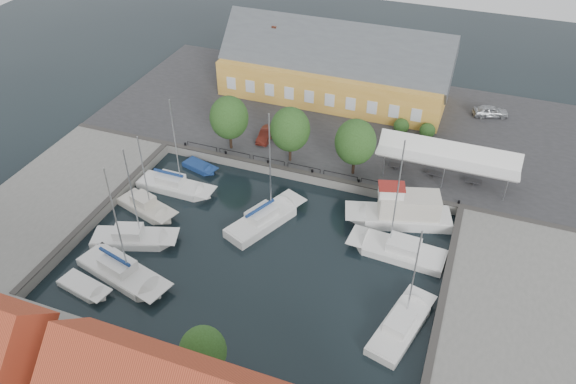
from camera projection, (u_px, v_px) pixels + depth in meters
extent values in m
plane|color=black|center=(265.00, 242.00, 51.70)|extent=(140.00, 140.00, 0.00)
cube|color=#2D2D30|center=(337.00, 120.00, 68.55)|extent=(56.00, 26.00, 1.00)
cube|color=slate|center=(54.00, 199.00, 56.03)|extent=(12.00, 24.00, 1.00)
cube|color=slate|center=(516.00, 320.00, 43.79)|extent=(12.00, 24.00, 1.00)
cube|color=#383533|center=(302.00, 172.00, 58.74)|extent=(56.00, 0.60, 0.12)
cube|color=#383533|center=(101.00, 207.00, 54.10)|extent=(0.60, 24.00, 0.12)
cube|color=#383533|center=(443.00, 296.00, 45.04)|extent=(0.60, 24.00, 0.12)
cylinder|color=black|center=(185.00, 144.00, 62.78)|extent=(0.24, 0.24, 0.40)
cylinder|color=black|center=(226.00, 153.00, 61.39)|extent=(0.24, 0.24, 0.40)
cylinder|color=black|center=(268.00, 162.00, 59.99)|extent=(0.24, 0.24, 0.40)
cylinder|color=black|center=(312.00, 171.00, 58.60)|extent=(0.24, 0.24, 0.40)
cylinder|color=black|center=(359.00, 181.00, 57.21)|extent=(0.24, 0.24, 0.40)
cylinder|color=black|center=(408.00, 192.00, 55.82)|extent=(0.24, 0.24, 0.40)
cylinder|color=black|center=(459.00, 202.00, 54.43)|extent=(0.24, 0.24, 0.40)
cube|color=gold|center=(334.00, 80.00, 71.17)|extent=(28.00, 10.00, 4.50)
cube|color=#474C51|center=(335.00, 53.00, 69.05)|extent=(28.56, 7.60, 7.60)
cube|color=gold|center=(278.00, 54.00, 78.73)|extent=(6.00, 6.00, 3.50)
cube|color=brown|center=(275.00, 30.00, 70.16)|extent=(0.60, 0.60, 1.20)
cube|color=white|center=(448.00, 156.00, 56.38)|extent=(14.00, 4.00, 0.25)
cylinder|color=silver|center=(384.00, 165.00, 57.53)|extent=(0.10, 0.10, 2.70)
cylinder|color=silver|center=(391.00, 147.00, 60.21)|extent=(0.10, 0.10, 2.70)
cylinder|color=silver|center=(443.00, 177.00, 55.86)|extent=(0.10, 0.10, 2.70)
cylinder|color=silver|center=(448.00, 158.00, 58.54)|extent=(0.10, 0.10, 2.70)
cylinder|color=silver|center=(506.00, 189.00, 54.19)|extent=(0.10, 0.10, 2.70)
cylinder|color=silver|center=(508.00, 169.00, 56.87)|extent=(0.10, 0.10, 2.70)
cylinder|color=black|center=(231.00, 140.00, 61.92)|extent=(0.30, 0.30, 2.10)
ellipsoid|color=#224518|center=(229.00, 118.00, 60.20)|extent=(4.20, 4.20, 4.83)
cylinder|color=black|center=(290.00, 152.00, 59.97)|extent=(0.30, 0.30, 2.10)
ellipsoid|color=#224518|center=(290.00, 129.00, 58.25)|extent=(4.20, 4.20, 4.83)
cylinder|color=black|center=(353.00, 165.00, 58.02)|extent=(0.30, 0.30, 2.10)
ellipsoid|color=#224518|center=(355.00, 142.00, 56.30)|extent=(4.20, 4.20, 4.83)
imported|color=#AAADB2|center=(491.00, 111.00, 67.78)|extent=(4.51, 2.94, 1.43)
imported|color=#561A13|center=(266.00, 135.00, 63.66)|extent=(1.51, 3.76, 1.22)
cube|color=white|center=(261.00, 225.00, 53.41)|extent=(5.32, 7.59, 1.50)
cube|color=white|center=(267.00, 214.00, 53.44)|extent=(5.80, 8.85, 0.08)
cube|color=white|center=(262.00, 214.00, 52.76)|extent=(2.81, 3.34, 0.90)
cylinder|color=silver|center=(270.00, 166.00, 50.54)|extent=(0.12, 0.12, 10.68)
cube|color=navy|center=(260.00, 208.00, 52.20)|extent=(1.64, 3.35, 0.22)
cube|color=white|center=(406.00, 221.00, 53.92)|extent=(8.70, 5.20, 1.80)
cube|color=white|center=(397.00, 213.00, 53.42)|extent=(10.23, 5.53, 0.08)
cube|color=beige|center=(409.00, 205.00, 52.71)|extent=(6.12, 4.05, 2.20)
cube|color=white|center=(391.00, 192.00, 51.98)|extent=(2.62, 2.24, 1.20)
cube|color=maroon|center=(392.00, 186.00, 51.58)|extent=(2.85, 2.38, 0.10)
cube|color=white|center=(404.00, 255.00, 50.22)|extent=(7.28, 3.44, 1.30)
cube|color=white|center=(395.00, 247.00, 50.09)|extent=(8.69, 3.41, 0.08)
cube|color=white|center=(404.00, 245.00, 49.58)|extent=(2.96, 2.21, 0.90)
cylinder|color=silver|center=(397.00, 197.00, 46.93)|extent=(0.12, 0.12, 11.10)
cube|color=white|center=(398.00, 333.00, 43.31)|extent=(4.06, 6.83, 1.30)
cube|color=white|center=(403.00, 321.00, 43.41)|extent=(4.28, 8.05, 0.08)
cube|color=white|center=(400.00, 322.00, 42.72)|extent=(2.31, 2.91, 0.90)
cylinder|color=silver|center=(414.00, 277.00, 41.04)|extent=(0.12, 0.12, 8.94)
cube|color=white|center=(171.00, 188.00, 58.23)|extent=(6.78, 2.52, 1.30)
cube|color=white|center=(177.00, 184.00, 57.57)|extent=(8.13, 2.44, 0.08)
cube|color=white|center=(171.00, 179.00, 57.49)|extent=(2.72, 1.69, 0.90)
cylinder|color=silver|center=(176.00, 145.00, 54.47)|extent=(0.12, 0.12, 9.85)
cube|color=navy|center=(168.00, 173.00, 57.08)|extent=(3.38, 0.26, 0.22)
cube|color=beige|center=(144.00, 208.00, 55.54)|extent=(5.82, 3.81, 1.30)
cube|color=beige|center=(148.00, 205.00, 54.80)|extent=(6.82, 4.03, 0.08)
cube|color=beige|center=(143.00, 200.00, 54.78)|extent=(2.52, 2.15, 0.90)
cylinder|color=silver|center=(144.00, 174.00, 52.19)|extent=(0.12, 0.12, 8.06)
cube|color=white|center=(129.00, 241.00, 51.72)|extent=(6.86, 4.45, 1.30)
cube|color=white|center=(136.00, 236.00, 51.28)|extent=(8.03, 4.76, 0.08)
cube|color=white|center=(128.00, 232.00, 51.02)|extent=(2.97, 2.47, 0.90)
cylinder|color=silver|center=(132.00, 195.00, 48.43)|extent=(0.12, 0.12, 9.45)
cube|color=white|center=(119.00, 273.00, 48.48)|extent=(7.94, 4.63, 1.30)
cube|color=white|center=(125.00, 271.00, 47.64)|extent=(9.35, 4.89, 0.08)
cube|color=white|center=(118.00, 264.00, 47.70)|extent=(3.37, 2.62, 0.90)
cylinder|color=silver|center=(117.00, 225.00, 44.08)|extent=(0.12, 0.12, 10.97)
cube|color=navy|center=(115.00, 257.00, 47.33)|extent=(3.67, 1.15, 0.22)
cube|color=white|center=(82.00, 287.00, 47.13)|extent=(4.23, 2.60, 0.90)
cube|color=white|center=(85.00, 285.00, 46.63)|extent=(4.99, 2.68, 0.08)
cube|color=navy|center=(198.00, 167.00, 61.22)|extent=(3.62, 2.49, 0.80)
cube|color=navy|center=(201.00, 165.00, 60.76)|extent=(4.24, 2.61, 0.08)
cube|color=brown|center=(100.00, 372.00, 27.37)|extent=(0.70, 0.70, 1.00)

